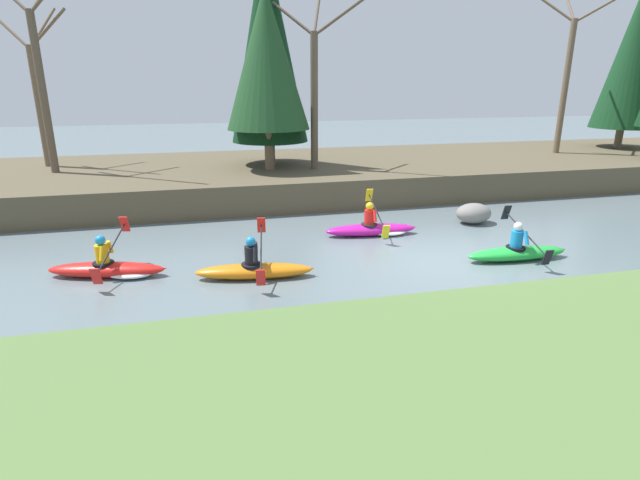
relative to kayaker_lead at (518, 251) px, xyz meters
The scene contains 14 objects.
ground_plane 2.05m from the kayaker_lead, behind, with size 90.00×90.00×0.00m, color slate.
riverbank_far 10.39m from the kayaker_lead, 101.16° to the left, with size 44.00×8.87×1.07m.
conifer_tree_far_left 11.29m from the kayaker_lead, 119.60° to the left, with size 3.11×3.11×6.61m.
conifer_tree_left 12.52m from the kayaker_lead, 115.30° to the left, with size 3.06×3.06×8.59m.
conifer_tree_mid_right 18.24m from the kayaker_lead, 39.60° to the left, with size 3.08×3.08×7.89m.
bare_tree_upstream 18.35m from the kayaker_lead, 138.98° to the left, with size 3.37×3.33×6.10m.
bare_tree_mid_upstream 17.05m from the kayaker_lead, 141.79° to the left, with size 4.13×4.08×7.54m.
bare_tree_mid_downstream 10.09m from the kayaker_lead, 110.59° to the left, with size 3.68×3.63×6.68m.
bare_tree_downstream 14.37m from the kayaker_lead, 48.63° to the left, with size 4.32×4.27×7.90m.
kayaker_lead is the anchor object (origin of this frame).
kayaker_middle 4.04m from the kayaker_lead, 134.22° to the left, with size 2.79×2.07×1.20m.
kayaker_trailing 6.67m from the kayaker_lead, behind, with size 2.80×2.07×1.20m.
kayaker_far_back 9.99m from the kayaker_lead, behind, with size 2.78×2.05×1.20m.
boulder_midstream 3.43m from the kayaker_lead, 78.20° to the left, with size 1.15×0.90×0.65m.
Camera 1 is at (-5.79, -10.76, 4.39)m, focal length 28.00 mm.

